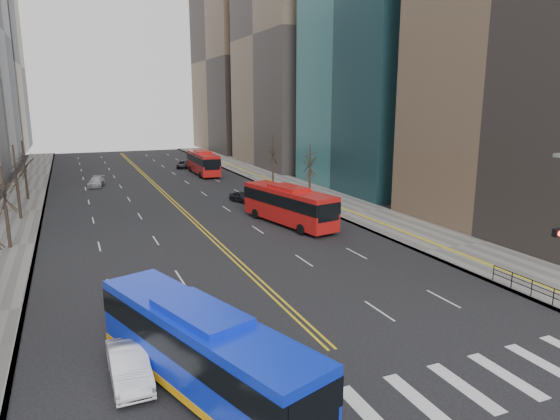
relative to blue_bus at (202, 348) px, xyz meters
name	(u,v)px	position (x,y,z in m)	size (l,w,h in m)	color
ground	(394,407)	(6.65, -4.00, -1.94)	(220.00, 220.00, 0.00)	black
sidewalk_right	(303,190)	(24.15, 41.00, -1.87)	(7.00, 130.00, 0.15)	slate
sidewalk_left	(19,212)	(-9.85, 41.00, -1.87)	(5.00, 130.00, 0.15)	slate
crosswalk	(394,407)	(6.65, -4.00, -1.94)	(26.70, 4.00, 0.01)	silver
centerline	(158,188)	(6.65, 51.00, -1.94)	(0.55, 100.00, 0.01)	gold
office_towers	(136,19)	(6.78, 64.51, 21.98)	(83.00, 134.00, 58.00)	#969699
pedestrian_railing	(532,285)	(20.95, 2.00, -1.12)	(0.06, 6.06, 1.02)	black
street_trees	(115,176)	(-0.53, 30.55, 2.93)	(35.20, 47.20, 7.60)	black
blue_bus	(202,348)	(0.00, 0.00, 0.00)	(6.75, 12.97, 3.70)	#0E2BD9
red_bus_near	(288,203)	(14.83, 24.76, 0.16)	(5.18, 12.35, 3.79)	red
red_bus_far	(203,161)	(15.66, 61.04, 0.19)	(3.27, 12.24, 3.84)	red
car_white	(129,365)	(-2.70, 2.00, -1.21)	(1.55, 4.45, 1.47)	white
car_dark_mid	(242,197)	(14.17, 36.88, -1.31)	(1.49, 3.69, 1.26)	black
car_silver	(96,182)	(-1.14, 55.25, -1.27)	(1.89, 4.65, 1.35)	#A8A7AC
car_dark_far	(183,164)	(14.33, 70.19, -1.32)	(2.08, 4.52, 1.26)	black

